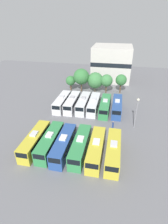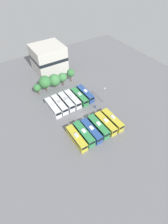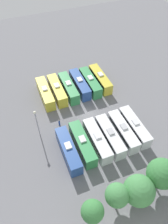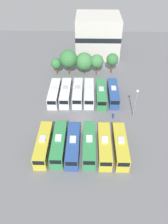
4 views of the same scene
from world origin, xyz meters
name	(u,v)px [view 1 (image 1 of 4)]	position (x,y,z in m)	size (l,w,h in m)	color
ground_plane	(82,126)	(0.00, 0.00, 0.00)	(117.56, 117.56, 0.00)	slate
bus_0	(35,140)	(-7.49, -8.90, 1.67)	(2.47, 10.30, 3.39)	gold
bus_1	(50,141)	(-4.47, -8.64, 1.67)	(2.47, 10.30, 3.39)	#338C4C
bus_2	(64,144)	(-1.63, -8.96, 1.67)	(2.47, 10.30, 3.39)	#284C93
bus_3	(80,145)	(1.53, -8.69, 1.67)	(2.47, 10.30, 3.39)	#338C4C
bus_4	(96,148)	(4.53, -8.90, 1.67)	(2.47, 10.30, 3.39)	gold
bus_5	(113,150)	(7.64, -8.92, 1.67)	(2.47, 10.30, 3.39)	gold
bus_6	(62,102)	(-7.60, 8.72, 1.67)	(2.47, 10.30, 3.39)	white
bus_7	(72,102)	(-4.67, 8.91, 1.67)	(2.47, 10.30, 3.39)	white
bus_8	(83,103)	(-1.53, 9.05, 1.67)	(2.47, 10.30, 3.39)	silver
bus_9	(94,104)	(1.41, 9.00, 1.67)	(2.47, 10.30, 3.39)	silver
bus_10	(105,106)	(4.53, 8.65, 1.67)	(2.47, 10.30, 3.39)	#338C4C
bus_11	(117,106)	(7.69, 9.08, 1.67)	(2.47, 10.30, 3.39)	#284C93
worker_person	(113,125)	(7.12, 0.89, 0.80)	(0.36, 0.36, 1.73)	navy
light_pole	(137,108)	(11.96, 1.89, 5.12)	(0.60, 0.60, 7.50)	gray
tree_0	(71,81)	(-8.52, 21.50, 3.45)	(3.25, 3.25, 5.11)	brown
tree_1	(81,77)	(-4.74, 21.33, 5.16)	(5.23, 5.23, 7.79)	brown
tree_2	(95,80)	(-0.12, 22.06, 3.94)	(5.32, 5.32, 6.61)	brown
tree_3	(107,81)	(3.65, 21.54, 4.31)	(3.99, 3.99, 6.33)	brown
tree_4	(121,80)	(8.29, 22.41, 4.52)	(3.62, 3.62, 6.36)	brown
depot_building	(112,63)	(4.18, 36.92, 6.53)	(14.73, 13.78, 12.92)	beige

